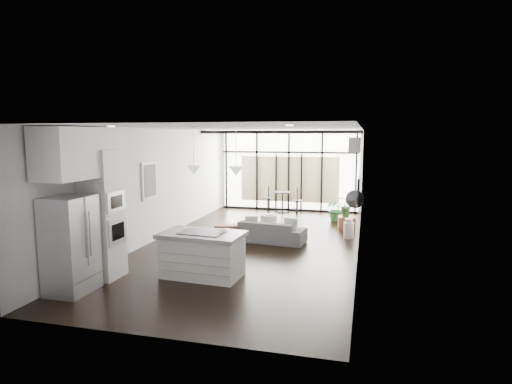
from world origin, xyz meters
The scene contains 27 objects.
floor centered at (0.00, 0.00, 0.00)m, with size 5.00×10.00×0.00m, color black.
ceiling centered at (0.00, 0.00, 2.80)m, with size 5.00×10.00×0.00m, color white.
wall_left centered at (-2.50, 0.00, 1.40)m, with size 0.02×10.00×2.80m, color silver.
wall_right centered at (2.50, 0.00, 1.40)m, with size 0.02×10.00×2.80m, color silver.
wall_back centered at (0.00, 5.00, 1.40)m, with size 5.00×0.02×2.80m, color silver.
wall_front centered at (0.00, -5.00, 1.40)m, with size 5.00×0.02×2.80m, color silver.
glazing centered at (0.00, 4.88, 1.40)m, with size 5.00×0.20×2.80m, color black.
skylight centered at (0.00, 4.00, 2.77)m, with size 4.70×1.90×0.06m, color white.
neighbour_building centered at (0.00, 4.95, 1.10)m, with size 3.50×0.02×1.60m, color beige.
island centered at (-0.31, -2.54, 0.42)m, with size 1.54×0.91×0.84m, color silver.
cooktop centered at (-0.31, -2.54, 0.85)m, with size 0.81×0.54×0.01m, color black.
fridge centered at (-2.14, -3.85, 0.82)m, with size 0.64×0.79×1.64m, color #9E9FA3.
appliance_column centered at (-2.08, -3.05, 1.19)m, with size 0.62×0.65×2.39m, color silver.
upper_cabinets centered at (-2.12, -3.50, 2.35)m, with size 0.62×1.75×0.86m, color silver.
pendant_left centered at (-0.40, -2.65, 2.02)m, with size 0.26×0.26×0.18m, color white.
pendant_right centered at (0.40, -2.65, 2.02)m, with size 0.26×0.26×0.18m, color white.
sofa centered at (0.31, 0.34, 0.36)m, with size 1.83×0.53×0.71m, color #49494B.
console_bench centered at (-0.37, 0.21, 0.21)m, with size 1.31×0.33×0.42m, color brown.
pouf centered at (-0.04, 1.91, 0.19)m, with size 0.48×0.48×0.38m, color beige.
crate centered at (2.13, 2.35, 0.18)m, with size 0.47×0.47×0.35m, color brown.
plant_tall centered at (1.79, 3.37, 0.31)m, with size 0.71×0.79×0.61m, color #2D652F.
plant_crate centered at (2.13, 2.35, 0.49)m, with size 0.35×0.64×0.28m, color #2D652F.
milk_can centered at (2.24, 1.21, 0.26)m, with size 0.26×0.26×0.51m, color beige.
bistro_set centered at (-0.13, 4.45, 0.33)m, with size 1.36×0.54×0.65m, color black.
tv centered at (2.46, 1.00, 1.30)m, with size 0.05×1.10×0.65m, color black.
ac_unit centered at (2.38, -0.80, 2.45)m, with size 0.22×0.90×0.30m, color white.
framed_art centered at (-2.47, -0.50, 1.55)m, with size 0.04×0.70×0.90m, color black.
Camera 1 is at (2.62, -9.83, 2.65)m, focal length 30.00 mm.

